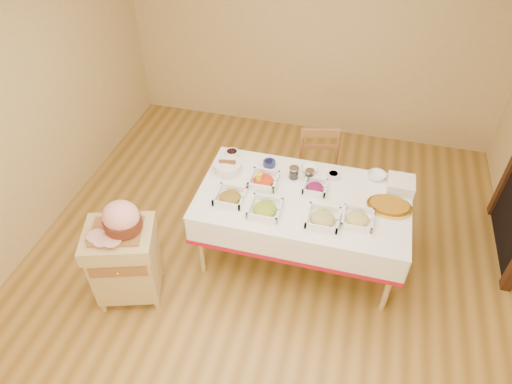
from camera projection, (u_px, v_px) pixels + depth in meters
room_shell at (262, 163)px, 3.41m from camera, size 5.00×5.00×5.00m
dining_table at (302, 210)px, 4.04m from camera, size 1.82×1.02×0.76m
butcher_cart at (125, 260)px, 3.82m from camera, size 0.66×0.61×0.78m
dining_chair at (318, 175)px, 4.59m from camera, size 0.49×0.48×0.93m
ham_on_board at (121, 220)px, 3.53m from camera, size 0.42×0.40×0.28m
serving_dish_a at (230, 197)px, 3.87m from camera, size 0.25×0.25×0.11m
serving_dish_b at (265, 209)px, 3.77m from camera, size 0.26×0.26×0.11m
serving_dish_c at (323, 219)px, 3.68m from camera, size 0.26×0.26×0.11m
serving_dish_d at (358, 219)px, 3.69m from camera, size 0.25×0.25×0.09m
serving_dish_e at (264, 181)px, 4.03m from camera, size 0.26×0.25×0.12m
serving_dish_f at (315, 187)px, 3.97m from camera, size 0.21×0.20×0.10m
small_bowl_left at (232, 153)px, 4.34m from camera, size 0.12×0.12×0.06m
small_bowl_mid at (269, 163)px, 4.23m from camera, size 0.12×0.12×0.05m
small_bowl_right at (333, 175)px, 4.09m from camera, size 0.11×0.11×0.05m
bowl_white_imported at (309, 169)px, 4.18m from camera, size 0.19×0.19×0.04m
bowl_small_imported at (377, 176)px, 4.10m from camera, size 0.17×0.17×0.05m
preserve_jar_left at (294, 173)px, 4.08m from camera, size 0.09×0.09×0.12m
preserve_jar_right at (309, 176)px, 4.06m from camera, size 0.09×0.09×0.11m
mustard_bottle at (259, 179)px, 3.99m from camera, size 0.05×0.05×0.16m
bread_basket at (228, 167)px, 4.16m from camera, size 0.25×0.25×0.11m
plate_stack at (401, 185)px, 3.97m from camera, size 0.23×0.23×0.10m
brass_platter at (389, 206)px, 3.81m from camera, size 0.38×0.27×0.05m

